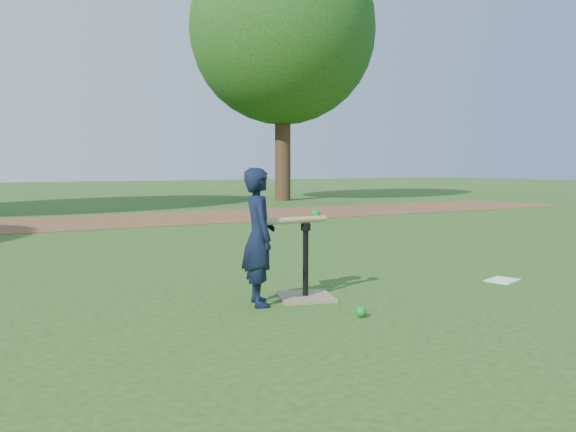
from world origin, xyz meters
name	(u,v)px	position (x,y,z in m)	size (l,w,h in m)	color
ground	(266,304)	(0.00, 0.00, 0.00)	(80.00, 80.00, 0.00)	#285116
dirt_strip	(97,222)	(0.00, 7.50, 0.01)	(24.00, 3.00, 0.01)	brown
child	(259,237)	(-0.05, 0.02, 0.53)	(0.39, 0.25, 1.06)	black
wiffle_ball_ground	(361,312)	(0.43, -0.66, 0.04)	(0.08, 0.08, 0.08)	#0D902A
clipboard	(503,280)	(2.35, -0.25, 0.01)	(0.30, 0.23, 0.01)	white
batting_tee	(306,285)	(0.37, 0.03, 0.11)	(0.54, 0.54, 0.61)	#937E5D
swing_action	(295,219)	(0.27, 0.02, 0.65)	(0.63, 0.16, 0.11)	tan
tree_right	(283,31)	(6.50, 12.00, 5.29)	(5.80, 5.80, 8.21)	#382316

